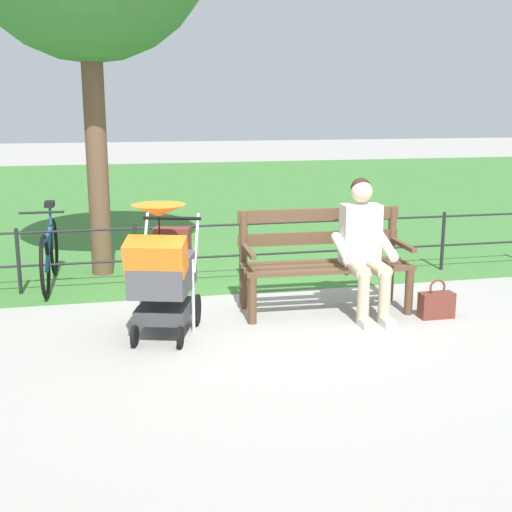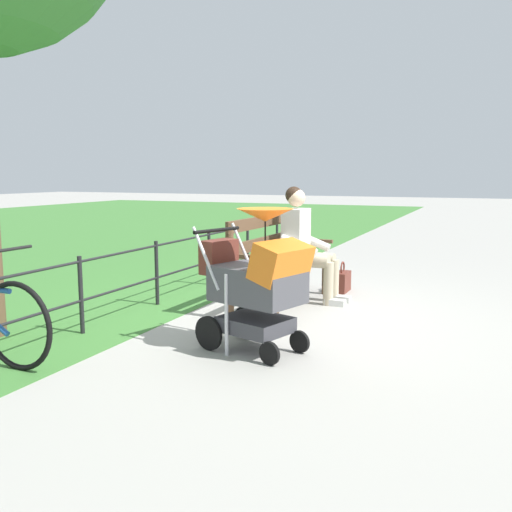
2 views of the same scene
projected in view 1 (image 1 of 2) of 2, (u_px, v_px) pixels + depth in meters
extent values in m
plane|color=#9E9B93|center=(273.00, 316.00, 6.27)|extent=(60.00, 60.00, 0.00)
cube|color=#3D7533|center=(176.00, 194.00, 14.64)|extent=(40.00, 16.00, 0.01)
cube|color=brown|center=(321.00, 262.00, 6.45)|extent=(1.60, 0.16, 0.04)
cube|color=brown|center=(327.00, 267.00, 6.28)|extent=(1.60, 0.16, 0.04)
cube|color=brown|center=(332.00, 271.00, 6.10)|extent=(1.60, 0.16, 0.04)
cube|color=brown|center=(319.00, 238.00, 6.50)|extent=(1.60, 0.09, 0.12)
cube|color=brown|center=(320.00, 215.00, 6.44)|extent=(1.60, 0.09, 0.12)
cylinder|color=brown|center=(409.00, 291.00, 6.27)|extent=(0.08, 0.08, 0.45)
cylinder|color=brown|center=(391.00, 254.00, 6.67)|extent=(0.08, 0.08, 0.95)
cube|color=brown|center=(403.00, 245.00, 6.37)|extent=(0.07, 0.56, 0.04)
cylinder|color=brown|center=(252.00, 300.00, 6.00)|extent=(0.08, 0.08, 0.45)
cylinder|color=brown|center=(243.00, 261.00, 6.41)|extent=(0.08, 0.08, 0.95)
cube|color=brown|center=(248.00, 251.00, 6.10)|extent=(0.07, 0.56, 0.04)
cylinder|color=tan|center=(378.00, 268.00, 6.15)|extent=(0.15, 0.40, 0.14)
cylinder|color=tan|center=(357.00, 269.00, 6.11)|extent=(0.15, 0.40, 0.14)
cylinder|color=tan|center=(384.00, 298.00, 6.01)|extent=(0.11, 0.11, 0.47)
cylinder|color=tan|center=(363.00, 299.00, 5.97)|extent=(0.11, 0.11, 0.47)
cube|color=silver|center=(387.00, 322.00, 5.98)|extent=(0.11, 0.22, 0.07)
cube|color=silver|center=(366.00, 323.00, 5.94)|extent=(0.11, 0.22, 0.07)
cube|color=beige|center=(360.00, 234.00, 6.28)|extent=(0.37, 0.23, 0.56)
cylinder|color=beige|center=(387.00, 246.00, 6.22)|extent=(0.11, 0.43, 0.23)
cylinder|color=beige|center=(342.00, 248.00, 6.15)|extent=(0.11, 0.43, 0.23)
sphere|color=beige|center=(362.00, 192.00, 6.19)|extent=(0.20, 0.20, 0.20)
sphere|color=black|center=(361.00, 188.00, 6.21)|extent=(0.19, 0.19, 0.19)
cylinder|color=black|center=(197.00, 310.00, 5.99)|extent=(0.11, 0.28, 0.28)
cylinder|color=black|center=(147.00, 309.00, 6.02)|extent=(0.11, 0.28, 0.28)
cylinder|color=black|center=(180.00, 338.00, 5.42)|extent=(0.08, 0.18, 0.18)
cylinder|color=black|center=(134.00, 336.00, 5.45)|extent=(0.08, 0.18, 0.18)
cube|color=#38383D|center=(165.00, 311.00, 5.70)|extent=(0.55, 0.62, 0.12)
cylinder|color=silver|center=(193.00, 296.00, 5.75)|extent=(0.03, 0.03, 0.65)
cylinder|color=silver|center=(141.00, 295.00, 5.79)|extent=(0.03, 0.03, 0.65)
cube|color=#47474C|center=(163.00, 274.00, 5.60)|extent=(0.64, 0.79, 0.28)
cube|color=orange|center=(156.00, 257.00, 5.32)|extent=(0.55, 0.43, 0.33)
cylinder|color=black|center=(172.00, 218.00, 5.94)|extent=(0.51, 0.18, 0.03)
cylinder|color=silver|center=(196.00, 243.00, 5.87)|extent=(0.11, 0.29, 0.49)
cylinder|color=silver|center=(145.00, 242.00, 5.91)|extent=(0.11, 0.29, 0.49)
cone|color=orange|center=(159.00, 211.00, 5.40)|extent=(0.55, 0.55, 0.10)
cylinder|color=black|center=(159.00, 232.00, 5.44)|extent=(0.01, 0.01, 0.30)
cube|color=brown|center=(172.00, 243.00, 5.97)|extent=(0.35, 0.25, 0.28)
cube|color=brown|center=(436.00, 305.00, 6.19)|extent=(0.32, 0.14, 0.24)
torus|color=brown|center=(438.00, 288.00, 6.15)|extent=(0.16, 0.02, 0.16)
cylinder|color=black|center=(443.00, 241.00, 7.93)|extent=(0.04, 0.04, 0.70)
cylinder|color=black|center=(347.00, 246.00, 7.67)|extent=(0.04, 0.04, 0.70)
cylinder|color=black|center=(245.00, 251.00, 7.42)|extent=(0.04, 0.04, 0.70)
cylinder|color=black|center=(136.00, 256.00, 7.16)|extent=(0.04, 0.04, 0.70)
cylinder|color=black|center=(19.00, 262.00, 6.91)|extent=(0.04, 0.04, 0.70)
cylinder|color=black|center=(245.00, 224.00, 7.35)|extent=(7.21, 0.02, 0.02)
cylinder|color=black|center=(245.00, 255.00, 7.43)|extent=(7.21, 0.02, 0.02)
cylinder|color=brown|center=(97.00, 154.00, 7.51)|extent=(0.24, 0.24, 2.79)
torus|color=black|center=(45.00, 267.00, 6.77)|extent=(0.05, 0.66, 0.66)
torus|color=black|center=(54.00, 247.00, 7.73)|extent=(0.05, 0.66, 0.66)
cylinder|color=#1E4C8C|center=(48.00, 233.00, 7.19)|extent=(0.06, 0.90, 0.04)
cylinder|color=#1E4C8C|center=(48.00, 249.00, 7.13)|extent=(0.05, 0.63, 0.38)
cylinder|color=#1E4C8C|center=(51.00, 219.00, 7.51)|extent=(0.03, 0.03, 0.30)
cube|color=black|center=(49.00, 204.00, 7.47)|extent=(0.10, 0.20, 0.06)
cylinder|color=black|center=(42.00, 212.00, 6.70)|extent=(0.44, 0.03, 0.02)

